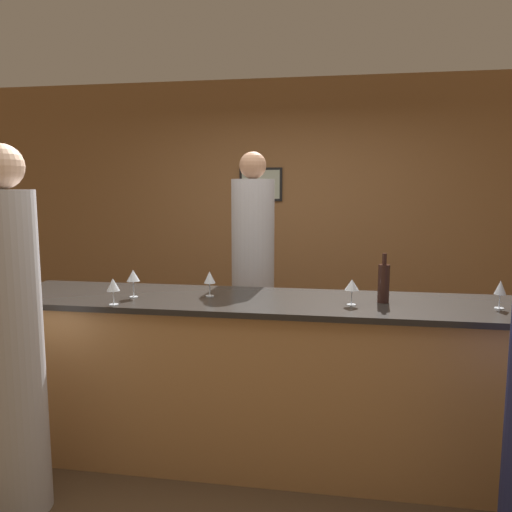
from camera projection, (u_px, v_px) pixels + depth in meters
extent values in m
plane|color=#4C3823|center=(266.00, 458.00, 3.18)|extent=(14.00, 14.00, 0.00)
cube|color=olive|center=(297.00, 219.00, 5.13)|extent=(8.00, 0.06, 2.80)
cube|color=black|center=(261.00, 184.00, 5.10)|extent=(0.44, 0.02, 0.34)
cube|color=#B7C6B2|center=(261.00, 184.00, 5.09)|extent=(0.39, 0.00, 0.29)
cube|color=#B27F4C|center=(267.00, 383.00, 3.12)|extent=(3.30, 0.66, 1.00)
cube|color=black|center=(267.00, 302.00, 3.05)|extent=(3.36, 0.72, 0.04)
cylinder|color=#B2B2B7|center=(253.00, 297.00, 3.80)|extent=(0.32, 0.32, 1.78)
sphere|color=#A37556|center=(253.00, 165.00, 3.67)|extent=(0.20, 0.20, 0.20)
cylinder|color=#B2B2B7|center=(13.00, 356.00, 2.57)|extent=(0.30, 0.30, 1.70)
sphere|color=beige|center=(0.00, 166.00, 2.44)|extent=(0.23, 0.23, 0.23)
cylinder|color=black|center=(384.00, 284.00, 2.94)|extent=(0.07, 0.07, 0.23)
cylinder|color=black|center=(384.00, 259.00, 2.92)|extent=(0.03, 0.03, 0.07)
cylinder|color=silver|center=(351.00, 305.00, 2.88)|extent=(0.05, 0.05, 0.00)
cylinder|color=silver|center=(352.00, 297.00, 2.88)|extent=(0.01, 0.01, 0.08)
cone|color=silver|center=(352.00, 285.00, 2.87)|extent=(0.08, 0.08, 0.06)
cylinder|color=silver|center=(134.00, 297.00, 3.09)|extent=(0.05, 0.05, 0.00)
cylinder|color=silver|center=(134.00, 289.00, 3.09)|extent=(0.01, 0.01, 0.10)
cone|color=silver|center=(133.00, 276.00, 3.07)|extent=(0.08, 0.08, 0.07)
cylinder|color=silver|center=(499.00, 308.00, 2.80)|extent=(0.05, 0.05, 0.00)
cylinder|color=silver|center=(499.00, 301.00, 2.79)|extent=(0.01, 0.01, 0.08)
cone|color=silver|center=(500.00, 287.00, 2.78)|extent=(0.06, 0.06, 0.08)
cylinder|color=silver|center=(210.00, 296.00, 3.12)|extent=(0.05, 0.05, 0.00)
cylinder|color=silver|center=(210.00, 289.00, 3.12)|extent=(0.01, 0.01, 0.08)
cone|color=silver|center=(210.00, 277.00, 3.11)|extent=(0.07, 0.07, 0.07)
cylinder|color=silver|center=(114.00, 305.00, 2.89)|extent=(0.05, 0.05, 0.00)
cylinder|color=silver|center=(114.00, 297.00, 2.88)|extent=(0.01, 0.01, 0.08)
cone|color=silver|center=(113.00, 285.00, 2.87)|extent=(0.08, 0.08, 0.07)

